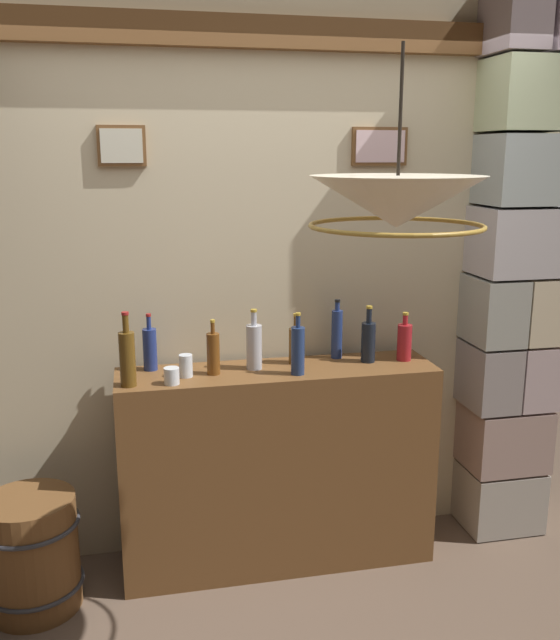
{
  "coord_description": "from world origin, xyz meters",
  "views": [
    {
      "loc": [
        -0.63,
        -2.22,
        1.99
      ],
      "look_at": [
        0.0,
        0.78,
        1.25
      ],
      "focal_mm": 38.93,
      "sensor_mm": 36.0,
      "label": 1
    }
  ],
  "objects_px": {
    "liquor_bottle_rum": "(404,341)",
    "liquor_bottle_bourbon": "(337,333)",
    "liquor_bottle_rye": "(296,345)",
    "liquor_bottle_vermouth": "(368,341)",
    "liquor_bottle_sherry": "(254,346)",
    "liquor_bottle_gin": "(127,357)",
    "glass_tumbler_rocks": "(186,366)",
    "liquor_bottle_vodka": "(150,348)",
    "pendant_lamp": "(397,204)",
    "liquor_bottle_brandy": "(298,350)",
    "liquor_bottle_tequila": "(213,353)",
    "glass_tumbler_highball": "(172,376)",
    "wooden_barrel": "(32,553)"
  },
  "relations": [
    {
      "from": "liquor_bottle_tequila",
      "to": "liquor_bottle_gin",
      "type": "height_order",
      "value": "liquor_bottle_gin"
    },
    {
      "from": "liquor_bottle_vodka",
      "to": "liquor_bottle_brandy",
      "type": "distance_m",
      "value": 0.69
    },
    {
      "from": "glass_tumbler_highball",
      "to": "liquor_bottle_vodka",
      "type": "bearing_deg",
      "value": 110.23
    },
    {
      "from": "liquor_bottle_tequila",
      "to": "liquor_bottle_brandy",
      "type": "distance_m",
      "value": 0.39
    },
    {
      "from": "liquor_bottle_gin",
      "to": "glass_tumbler_rocks",
      "type": "height_order",
      "value": "liquor_bottle_gin"
    },
    {
      "from": "liquor_bottle_rum",
      "to": "liquor_bottle_gin",
      "type": "bearing_deg",
      "value": -174.85
    },
    {
      "from": "liquor_bottle_rye",
      "to": "wooden_barrel",
      "type": "height_order",
      "value": "liquor_bottle_rye"
    },
    {
      "from": "liquor_bottle_brandy",
      "to": "glass_tumbler_highball",
      "type": "height_order",
      "value": "liquor_bottle_brandy"
    },
    {
      "from": "liquor_bottle_bourbon",
      "to": "glass_tumbler_highball",
      "type": "distance_m",
      "value": 0.86
    },
    {
      "from": "liquor_bottle_rye",
      "to": "liquor_bottle_bourbon",
      "type": "distance_m",
      "value": 0.22
    },
    {
      "from": "liquor_bottle_sherry",
      "to": "pendant_lamp",
      "type": "distance_m",
      "value": 1.18
    },
    {
      "from": "liquor_bottle_rye",
      "to": "wooden_barrel",
      "type": "bearing_deg",
      "value": -169.97
    },
    {
      "from": "liquor_bottle_rum",
      "to": "liquor_bottle_bourbon",
      "type": "height_order",
      "value": "liquor_bottle_bourbon"
    },
    {
      "from": "liquor_bottle_tequila",
      "to": "liquor_bottle_bourbon",
      "type": "bearing_deg",
      "value": 12.19
    },
    {
      "from": "liquor_bottle_rye",
      "to": "wooden_barrel",
      "type": "relative_size",
      "value": 0.47
    },
    {
      "from": "liquor_bottle_bourbon",
      "to": "glass_tumbler_rocks",
      "type": "height_order",
      "value": "liquor_bottle_bourbon"
    },
    {
      "from": "liquor_bottle_gin",
      "to": "liquor_bottle_vermouth",
      "type": "bearing_deg",
      "value": 6.49
    },
    {
      "from": "liquor_bottle_rye",
      "to": "liquor_bottle_tequila",
      "type": "bearing_deg",
      "value": -167.67
    },
    {
      "from": "liquor_bottle_tequila",
      "to": "liquor_bottle_rye",
      "type": "xyz_separation_m",
      "value": [
        0.41,
        0.09,
        -0.01
      ]
    },
    {
      "from": "liquor_bottle_vodka",
      "to": "liquor_bottle_vermouth",
      "type": "distance_m",
      "value": 1.04
    },
    {
      "from": "liquor_bottle_vodka",
      "to": "liquor_bottle_rum",
      "type": "height_order",
      "value": "liquor_bottle_vodka"
    },
    {
      "from": "liquor_bottle_sherry",
      "to": "liquor_bottle_rum",
      "type": "bearing_deg",
      "value": -1.01
    },
    {
      "from": "liquor_bottle_rum",
      "to": "liquor_bottle_vermouth",
      "type": "bearing_deg",
      "value": 176.71
    },
    {
      "from": "liquor_bottle_tequila",
      "to": "liquor_bottle_bourbon",
      "type": "distance_m",
      "value": 0.64
    },
    {
      "from": "liquor_bottle_brandy",
      "to": "pendant_lamp",
      "type": "distance_m",
      "value": 1.04
    },
    {
      "from": "liquor_bottle_tequila",
      "to": "liquor_bottle_gin",
      "type": "relative_size",
      "value": 0.78
    },
    {
      "from": "liquor_bottle_brandy",
      "to": "liquor_bottle_tequila",
      "type": "bearing_deg",
      "value": 168.02
    },
    {
      "from": "liquor_bottle_rum",
      "to": "liquor_bottle_sherry",
      "type": "bearing_deg",
      "value": 178.99
    },
    {
      "from": "liquor_bottle_vodka",
      "to": "liquor_bottle_vermouth",
      "type": "xyz_separation_m",
      "value": [
        1.04,
        -0.09,
        0.0
      ]
    },
    {
      "from": "liquor_bottle_bourbon",
      "to": "liquor_bottle_rum",
      "type": "bearing_deg",
      "value": -18.67
    },
    {
      "from": "glass_tumbler_highball",
      "to": "pendant_lamp",
      "type": "distance_m",
      "value": 1.3
    },
    {
      "from": "liquor_bottle_vodka",
      "to": "pendant_lamp",
      "type": "distance_m",
      "value": 1.45
    },
    {
      "from": "liquor_bottle_gin",
      "to": "glass_tumbler_rocks",
      "type": "relative_size",
      "value": 3.2
    },
    {
      "from": "liquor_bottle_vodka",
      "to": "glass_tumbler_rocks",
      "type": "bearing_deg",
      "value": -41.86
    },
    {
      "from": "liquor_bottle_gin",
      "to": "liquor_bottle_tequila",
      "type": "bearing_deg",
      "value": 13.16
    },
    {
      "from": "liquor_bottle_sherry",
      "to": "liquor_bottle_vermouth",
      "type": "relative_size",
      "value": 1.03
    },
    {
      "from": "liquor_bottle_rye",
      "to": "liquor_bottle_vermouth",
      "type": "relative_size",
      "value": 0.88
    },
    {
      "from": "wooden_barrel",
      "to": "liquor_bottle_sherry",
      "type": "bearing_deg",
      "value": 9.54
    },
    {
      "from": "liquor_bottle_gin",
      "to": "glass_tumbler_rocks",
      "type": "distance_m",
      "value": 0.28
    },
    {
      "from": "liquor_bottle_rum",
      "to": "liquor_bottle_gin",
      "type": "xyz_separation_m",
      "value": [
        -1.32,
        -0.12,
        0.04
      ]
    },
    {
      "from": "wooden_barrel",
      "to": "liquor_bottle_gin",
      "type": "bearing_deg",
      "value": 5.22
    },
    {
      "from": "liquor_bottle_sherry",
      "to": "wooden_barrel",
      "type": "relative_size",
      "value": 0.54
    },
    {
      "from": "liquor_bottle_tequila",
      "to": "wooden_barrel",
      "type": "xyz_separation_m",
      "value": [
        -0.84,
        -0.13,
        -0.84
      ]
    },
    {
      "from": "liquor_bottle_bourbon",
      "to": "liquor_bottle_sherry",
      "type": "bearing_deg",
      "value": -167.87
    },
    {
      "from": "liquor_bottle_vermouth",
      "to": "liquor_bottle_brandy",
      "type": "bearing_deg",
      "value": -162.37
    },
    {
      "from": "liquor_bottle_vodka",
      "to": "liquor_bottle_rye",
      "type": "relative_size",
      "value": 1.1
    },
    {
      "from": "liquor_bottle_bourbon",
      "to": "liquor_bottle_gin",
      "type": "xyz_separation_m",
      "value": [
        -1.01,
        -0.23,
        0.0
      ]
    },
    {
      "from": "liquor_bottle_rye",
      "to": "liquor_bottle_gin",
      "type": "relative_size",
      "value": 0.74
    },
    {
      "from": "liquor_bottle_tequila",
      "to": "glass_tumbler_rocks",
      "type": "distance_m",
      "value": 0.14
    },
    {
      "from": "liquor_bottle_vodka",
      "to": "liquor_bottle_sherry",
      "type": "height_order",
      "value": "liquor_bottle_sherry"
    }
  ]
}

